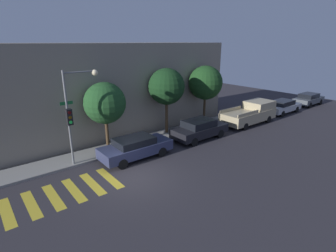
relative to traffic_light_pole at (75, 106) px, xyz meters
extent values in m
plane|color=#2D2B30|center=(1.58, -3.37, -3.56)|extent=(60.00, 60.00, 0.00)
cube|color=gray|center=(1.58, 0.80, -3.49)|extent=(26.00, 1.94, 0.14)
cube|color=gray|center=(1.58, 5.17, -0.11)|extent=(26.00, 6.00, 6.90)
cube|color=gold|center=(-4.27, -2.57, -3.56)|extent=(0.45, 2.60, 0.00)
cube|color=gold|center=(-3.30, -2.57, -3.56)|extent=(0.45, 2.60, 0.00)
cube|color=gold|center=(-2.34, -2.57, -3.56)|extent=(0.45, 2.60, 0.00)
cube|color=gold|center=(-1.37, -2.57, -3.56)|extent=(0.45, 2.60, 0.00)
cube|color=gold|center=(-0.40, -2.57, -3.56)|extent=(0.45, 2.60, 0.00)
cube|color=gold|center=(0.56, -2.57, -3.56)|extent=(0.45, 2.60, 0.00)
cylinder|color=slate|center=(-0.42, 0.08, -0.78)|extent=(0.12, 0.12, 5.56)
cube|color=black|center=(-0.42, -0.13, -0.51)|extent=(0.30, 0.30, 0.90)
cylinder|color=#4C0C0C|center=(-0.42, -0.29, -0.24)|extent=(0.18, 0.02, 0.18)
cylinder|color=#593D0A|center=(-0.42, -0.29, -0.51)|extent=(0.18, 0.02, 0.18)
cylinder|color=#26E54C|center=(-0.42, -0.29, -0.78)|extent=(0.18, 0.02, 0.18)
cube|color=#19662D|center=(-0.42, 0.08, 0.23)|extent=(0.70, 0.02, 0.18)
cylinder|color=slate|center=(0.47, 0.08, 1.85)|extent=(1.77, 0.08, 0.08)
sphere|color=#F9E5B2|center=(1.36, 0.08, 1.75)|extent=(0.36, 0.36, 0.36)
cube|color=#2D3351|center=(3.06, -1.27, -2.93)|extent=(4.56, 1.78, 0.64)
cube|color=black|center=(2.95, -1.27, -2.39)|extent=(2.37, 1.57, 0.43)
cylinder|color=black|center=(4.47, -0.47, -3.25)|extent=(0.62, 0.22, 0.62)
cylinder|color=black|center=(4.47, -2.07, -3.25)|extent=(0.62, 0.22, 0.62)
cylinder|color=black|center=(1.65, -0.47, -3.25)|extent=(0.62, 0.22, 0.62)
cylinder|color=black|center=(1.65, -2.07, -3.25)|extent=(0.62, 0.22, 0.62)
cube|color=black|center=(8.66, -1.27, -2.92)|extent=(4.43, 1.85, 0.66)
cube|color=black|center=(8.55, -1.27, -2.34)|extent=(2.31, 1.63, 0.51)
cylinder|color=black|center=(10.03, -0.44, -3.25)|extent=(0.62, 0.22, 0.62)
cylinder|color=black|center=(10.03, -2.10, -3.25)|extent=(0.62, 0.22, 0.62)
cylinder|color=black|center=(7.28, -0.44, -3.25)|extent=(0.62, 0.22, 0.62)
cylinder|color=black|center=(7.28, -2.10, -3.25)|extent=(0.62, 0.22, 0.62)
cube|color=tan|center=(14.71, -1.27, -2.81)|extent=(5.55, 2.09, 0.88)
cube|color=tan|center=(16.24, -1.27, -2.04)|extent=(2.50, 1.93, 0.66)
cube|color=tan|center=(13.32, -0.35, -2.23)|extent=(2.78, 0.08, 0.28)
cube|color=tan|center=(13.32, -2.19, -2.23)|extent=(2.78, 0.08, 0.28)
cylinder|color=black|center=(16.43, -0.31, -3.25)|extent=(0.62, 0.22, 0.62)
cylinder|color=black|center=(16.43, -2.23, -3.25)|extent=(0.62, 0.22, 0.62)
cylinder|color=black|center=(12.99, -0.31, -3.25)|extent=(0.62, 0.22, 0.62)
cylinder|color=black|center=(12.99, -2.23, -3.25)|extent=(0.62, 0.22, 0.62)
cube|color=#B7BABF|center=(20.57, -1.27, -2.97)|extent=(4.48, 1.72, 0.57)
cube|color=black|center=(20.46, -1.27, -2.46)|extent=(2.33, 1.51, 0.46)
cylinder|color=black|center=(21.95, -0.50, -3.25)|extent=(0.62, 0.22, 0.62)
cylinder|color=black|center=(21.95, -2.04, -3.25)|extent=(0.62, 0.22, 0.62)
cylinder|color=black|center=(19.18, -0.50, -3.25)|extent=(0.62, 0.22, 0.62)
cylinder|color=black|center=(19.18, -2.04, -3.25)|extent=(0.62, 0.22, 0.62)
cube|color=#4C5156|center=(26.28, -1.27, -2.97)|extent=(4.27, 1.71, 0.58)
cube|color=black|center=(26.17, -1.27, -2.44)|extent=(2.22, 1.50, 0.47)
cylinder|color=black|center=(27.60, -0.51, -3.25)|extent=(0.62, 0.22, 0.62)
cylinder|color=black|center=(27.60, -2.03, -3.25)|extent=(0.62, 0.22, 0.62)
cylinder|color=black|center=(24.95, -0.51, -3.25)|extent=(0.62, 0.22, 0.62)
cylinder|color=black|center=(24.95, -2.03, -3.25)|extent=(0.62, 0.22, 0.62)
cylinder|color=#42301E|center=(2.28, 1.06, -2.45)|extent=(0.22, 0.22, 2.22)
sphere|color=#1E4721|center=(2.28, 1.06, -0.33)|extent=(2.70, 2.70, 2.70)
cylinder|color=#4C3823|center=(7.33, 1.06, -2.19)|extent=(0.22, 0.22, 2.75)
sphere|color=#143316|center=(7.33, 1.06, 0.22)|extent=(2.75, 2.75, 2.75)
cylinder|color=#42301E|center=(11.52, 1.06, -2.26)|extent=(0.20, 0.20, 2.59)
sphere|color=#193D19|center=(11.52, 1.06, 0.11)|extent=(2.87, 2.87, 2.87)
camera|label=1|loc=(-4.76, -14.35, 3.45)|focal=28.00mm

